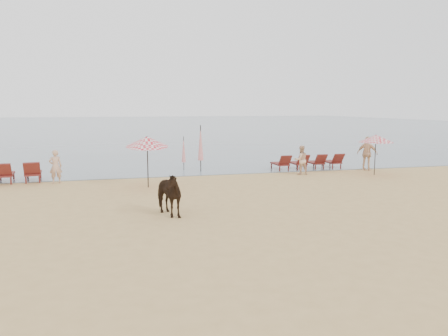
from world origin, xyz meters
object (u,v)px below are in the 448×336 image
(lounger_cluster_left, at_px, (19,173))
(lounger_cluster_right, at_px, (308,162))
(beachgoer_left, at_px, (56,166))
(beachgoer_right_b, at_px, (367,153))
(umbrella_closed_left, at_px, (184,150))
(umbrella_open_left_b, at_px, (147,142))
(beachgoer_right_a, at_px, (301,160))
(cow, at_px, (166,194))
(umbrella_closed_right, at_px, (201,143))
(umbrella_open_right, at_px, (376,139))

(lounger_cluster_left, relative_size, lounger_cluster_right, 0.54)
(beachgoer_left, bearing_deg, beachgoer_right_b, 170.68)
(umbrella_closed_left, distance_m, beachgoer_left, 7.13)
(lounger_cluster_left, distance_m, umbrella_open_left_b, 6.74)
(beachgoer_right_a, bearing_deg, beachgoer_left, -1.51)
(cow, xyz_separation_m, beachgoer_right_b, (12.47, 7.67, 0.22))
(umbrella_closed_right, bearing_deg, umbrella_open_right, -22.18)
(lounger_cluster_right, bearing_deg, umbrella_open_right, -49.67)
(beachgoer_right_a, bearing_deg, cow, 41.70)
(beachgoer_right_a, distance_m, beachgoer_right_b, 4.35)
(lounger_cluster_left, xyz_separation_m, beachgoer_left, (1.75, -0.59, 0.31))
(umbrella_closed_left, bearing_deg, umbrella_open_left_b, -116.52)
(beachgoer_right_a, bearing_deg, umbrella_closed_left, -27.06)
(umbrella_closed_right, height_order, beachgoer_right_b, umbrella_closed_right)
(umbrella_open_left_b, bearing_deg, beachgoer_left, 174.08)
(umbrella_open_left_b, relative_size, beachgoer_right_b, 1.24)
(umbrella_open_left_b, xyz_separation_m, umbrella_open_right, (12.05, 0.62, -0.13))
(umbrella_closed_right, bearing_deg, beachgoer_right_b, -11.58)
(cow, relative_size, beachgoer_right_b, 0.91)
(umbrella_open_left_b, height_order, umbrella_closed_right, umbrella_closed_right)
(umbrella_open_left_b, height_order, beachgoer_right_a, umbrella_open_left_b)
(lounger_cluster_right, bearing_deg, umbrella_closed_right, 172.15)
(lounger_cluster_left, height_order, umbrella_closed_right, umbrella_closed_right)
(cow, bearing_deg, beachgoer_left, 99.58)
(beachgoer_left, relative_size, beachgoer_right_a, 1.03)
(lounger_cluster_right, xyz_separation_m, umbrella_closed_left, (-7.09, 1.37, 0.76))
(umbrella_open_left_b, height_order, umbrella_closed_left, umbrella_open_left_b)
(umbrella_closed_right, bearing_deg, umbrella_open_left_b, -128.01)
(lounger_cluster_left, xyz_separation_m, umbrella_open_left_b, (5.93, -2.78, 1.59))
(umbrella_closed_right, relative_size, beachgoer_right_b, 1.34)
(umbrella_open_right, xyz_separation_m, umbrella_closed_right, (-8.77, 3.58, -0.35))
(lounger_cluster_right, distance_m, cow, 12.89)
(lounger_cluster_left, bearing_deg, umbrella_closed_left, 7.73)
(lounger_cluster_left, relative_size, umbrella_open_left_b, 0.90)
(umbrella_open_left_b, xyz_separation_m, umbrella_closed_left, (2.42, 4.85, -0.88))
(umbrella_open_left_b, distance_m, beachgoer_right_a, 8.60)
(beachgoer_right_a, height_order, beachgoer_right_b, beachgoer_right_b)
(umbrella_closed_right, height_order, cow, umbrella_closed_right)
(lounger_cluster_left, distance_m, umbrella_open_right, 18.17)
(umbrella_open_left_b, distance_m, umbrella_closed_left, 5.49)
(lounger_cluster_left, relative_size, umbrella_open_right, 1.00)
(beachgoer_left, xyz_separation_m, beachgoer_right_b, (16.82, 0.09, 0.17))
(lounger_cluster_left, height_order, umbrella_closed_left, umbrella_closed_left)
(umbrella_open_left_b, relative_size, beachgoer_right_a, 1.53)
(umbrella_open_right, relative_size, beachgoer_right_a, 1.38)
(umbrella_open_right, height_order, umbrella_closed_left, umbrella_open_right)
(umbrella_open_right, height_order, beachgoer_right_a, umbrella_open_right)
(lounger_cluster_right, relative_size, beachgoer_right_b, 2.07)
(cow, distance_m, beachgoer_left, 8.74)
(lounger_cluster_left, xyz_separation_m, beachgoer_right_b, (18.57, -0.50, 0.48))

